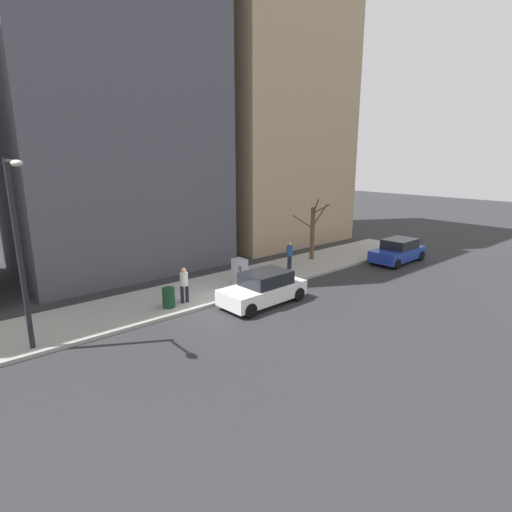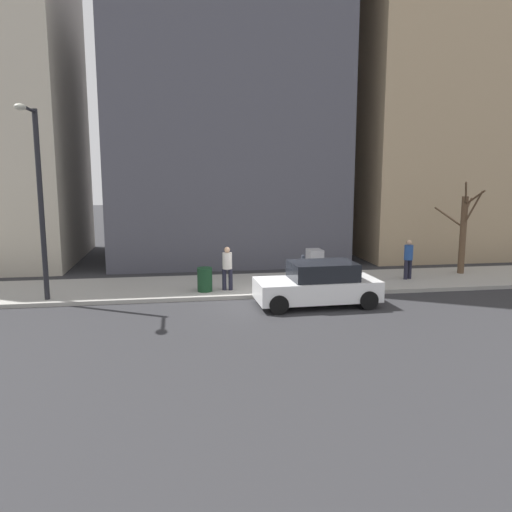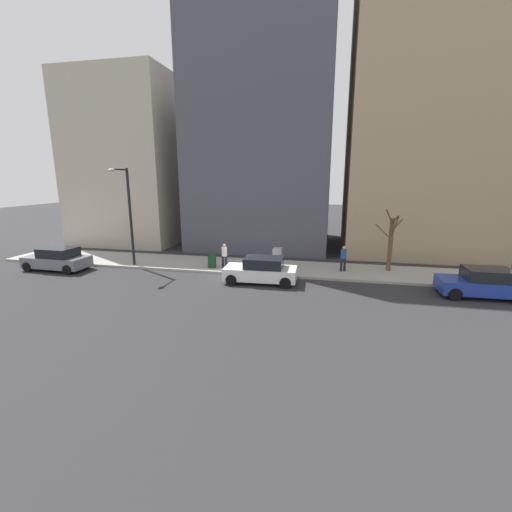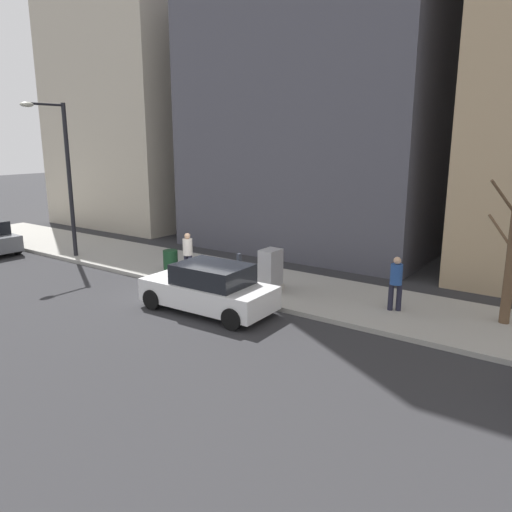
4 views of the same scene
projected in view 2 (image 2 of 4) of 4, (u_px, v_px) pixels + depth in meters
ground_plane at (265, 299)px, 18.26m from camera, size 120.00×120.00×0.00m
sidewalk at (257, 285)px, 20.19m from camera, size 4.00×36.00×0.15m
parked_car_white at (318, 285)px, 17.22m from camera, size 2.04×4.26×1.52m
parking_meter at (303, 269)px, 18.77m from camera, size 0.14×0.10×1.35m
utility_box at (315, 268)px, 19.73m from camera, size 0.83×0.61×1.43m
streetlamp at (38, 189)px, 16.68m from camera, size 1.97×0.32×6.50m
bare_tree at (463, 231)px, 21.89m from camera, size 2.31×1.64×4.07m
trash_bin at (205, 279)px, 18.70m from camera, size 0.56×0.56×0.90m
pedestrian_near_meter at (408, 257)px, 20.83m from camera, size 0.36×0.38×1.66m
pedestrian_midblock at (227, 266)px, 18.82m from camera, size 0.36×0.40×1.66m
office_tower_left at (439, 36)px, 28.89m from camera, size 11.03×11.03×24.83m
office_block_center at (220, 35)px, 27.27m from camera, size 11.65×11.65×24.09m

